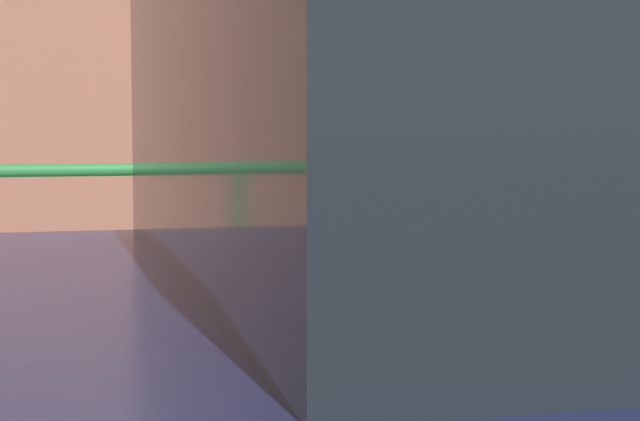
{
  "coord_description": "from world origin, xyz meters",
  "views": [
    {
      "loc": [
        -1.3,
        -3.27,
        1.38
      ],
      "look_at": [
        -0.47,
        0.47,
        1.06
      ],
      "focal_mm": 64.5,
      "sensor_mm": 36.0,
      "label": 1
    }
  ],
  "objects": [
    {
      "name": "backdrop_wall",
      "position": [
        0.0,
        5.44,
        1.8
      ],
      "size": [
        32.0,
        0.5,
        3.59
      ],
      "primitive_type": "cube",
      "color": "brown",
      "rests_on": "ground"
    },
    {
      "name": "background_railing",
      "position": [
        0.0,
        2.15,
        0.86
      ],
      "size": [
        24.06,
        0.06,
        1.03
      ],
      "color": "#1E602D",
      "rests_on": "sidewalk_curb"
    },
    {
      "name": "parking_meter",
      "position": [
        -0.26,
        0.45,
        1.07
      ],
      "size": [
        0.15,
        0.16,
        1.36
      ],
      "rotation": [
        0.0,
        0.0,
        3.17
      ],
      "color": "slate",
      "rests_on": "sidewalk_curb"
    },
    {
      "name": "pedestrian_at_meter",
      "position": [
        -0.74,
        0.59,
        1.16
      ],
      "size": [
        0.73,
        0.43,
        1.79
      ],
      "rotation": [
        0.0,
        0.0,
        -0.41
      ],
      "color": "slate",
      "rests_on": "sidewalk_curb"
    }
  ]
}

